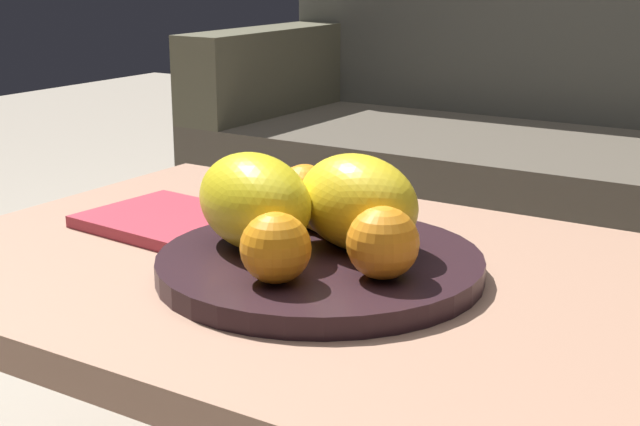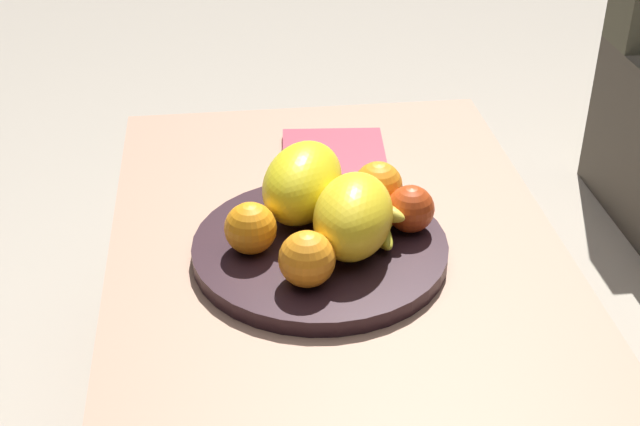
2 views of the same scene
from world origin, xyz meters
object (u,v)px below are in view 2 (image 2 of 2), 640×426
Objects in this scene: melon_large_front at (353,216)px; orange_right at (378,186)px; orange_front at (307,259)px; banana_bunch at (366,217)px; melon_smaller_beside at (302,183)px; coffee_table at (343,296)px; magazine at (335,164)px; apple_front at (411,209)px; orange_left at (251,228)px; fruit_bowl at (320,249)px.

melon_large_front is 0.12m from orange_right.
orange_front is 0.15m from banana_bunch.
melon_smaller_beside reaches higher than banana_bunch.
orange_right reaches higher than coffee_table.
magazine is at bearing -177.10° from banana_bunch.
melon_large_front is 0.10m from apple_front.
melon_smaller_beside is at bearing -149.11° from melon_large_front.
melon_large_front is 0.15m from orange_left.
orange_front is at bearing -41.04° from banana_bunch.
apple_front is at bearing 22.93° from magazine.
fruit_bowl is 0.11m from melon_smaller_beside.
orange_right is 0.46× the size of banana_bunch.
melon_smaller_beside is 2.24× the size of orange_front.
fruit_bowl is 2.27× the size of melon_large_front.
fruit_bowl is 0.11m from orange_front.
orange_left is at bearing -43.23° from melon_smaller_beside.
banana_bunch is (0.06, 0.09, -0.03)m from melon_smaller_beside.
banana_bunch is at bearing 143.88° from coffee_table.
fruit_bowl is 0.08m from melon_large_front.
fruit_bowl is 2.28× the size of banana_bunch.
orange_right is 1.07× the size of apple_front.
orange_front reaches higher than coffee_table.
coffee_table is 0.31m from magazine.
orange_right reaches higher than banana_bunch.
melon_large_front is (0.02, 0.04, 0.07)m from fruit_bowl.
orange_left is (0.09, -0.08, -0.02)m from melon_smaller_beside.
orange_left and orange_right have the same top height.
orange_right is at bearing 156.42° from banana_bunch.
melon_large_front is at bearing -32.28° from banana_bunch.
apple_front is (-0.04, 0.09, -0.02)m from melon_large_front.
magazine reaches higher than coffee_table.
orange_left is at bearing -83.38° from apple_front.
banana_bunch is 0.25m from magazine.
orange_right is at bearing 93.49° from melon_smaller_beside.
coffee_table is 0.12m from banana_bunch.
magazine is at bearing 166.42° from orange_front.
orange_front is 0.23m from orange_right.
fruit_bowl is 4.98× the size of orange_left.
coffee_table is 0.08m from fruit_bowl.
melon_large_front is 2.12× the size of orange_front.
melon_large_front reaches higher than orange_front.
orange_left is at bearing -81.26° from banana_bunch.
fruit_bowl is 0.08m from banana_bunch.
melon_smaller_beside is 0.17m from apple_front.
orange_left is at bearing -95.46° from melon_large_front.
apple_front is (-0.12, 0.17, -0.00)m from orange_front.
coffee_table is 2.97× the size of fruit_bowl.
melon_smaller_beside is 0.12m from orange_right.
melon_smaller_beside is at bearing -111.76° from apple_front.
magazine is (-0.25, -0.01, -0.04)m from banana_bunch.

